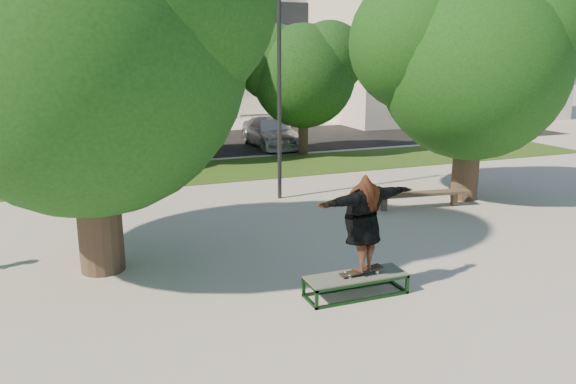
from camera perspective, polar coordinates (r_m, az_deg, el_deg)
name	(u,v)px	position (r m, az deg, el deg)	size (l,w,h in m)	color
ground	(320,259)	(11.70, 3.23, -6.80)	(120.00, 120.00, 0.00)	#AAA29C
grass_strip	(236,169)	(20.64, -5.26, 2.32)	(30.00, 4.00, 0.02)	#274A15
asphalt_strip	(176,145)	(26.66, -11.29, 4.73)	(40.00, 8.00, 0.01)	black
tree_left	(78,37)	(11.03, -20.51, 14.57)	(6.96, 5.95, 7.12)	#38281E
tree_right	(470,55)	(16.74, 17.98, 13.12)	(6.24, 5.33, 6.51)	#38281E
bg_tree_mid	(162,57)	(22.29, -12.69, 13.28)	(5.76, 4.92, 6.24)	#38281E
bg_tree_right	(301,70)	(23.33, 1.38, 12.33)	(5.04, 4.31, 5.43)	#38281E
lamppost	(279,89)	(15.98, -0.89, 10.38)	(0.25, 0.15, 6.11)	#2D2D30
side_building	(430,55)	(39.12, 14.23, 13.30)	(15.00, 10.00, 8.00)	silver
grind_box	(356,285)	(10.02, 6.90, -9.37)	(1.80, 0.60, 0.38)	#113415
skater_rig	(363,223)	(9.68, 7.62, -3.17)	(2.18, 1.05, 1.79)	white
bench	(420,195)	(15.76, 13.26, -0.29)	(2.89, 0.75, 0.44)	brown
car_silver_a	(1,139)	(25.60, -27.10, 4.85)	(1.84, 4.57, 1.56)	#AAABAF
car_dark	(112,134)	(25.83, -17.41, 5.65)	(1.50, 4.30, 1.42)	black
car_grey	(183,131)	(26.50, -10.64, 6.09)	(2.13, 4.61, 1.28)	#535357
car_silver_b	(271,132)	(25.56, -1.75, 6.08)	(1.83, 4.51, 1.31)	silver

